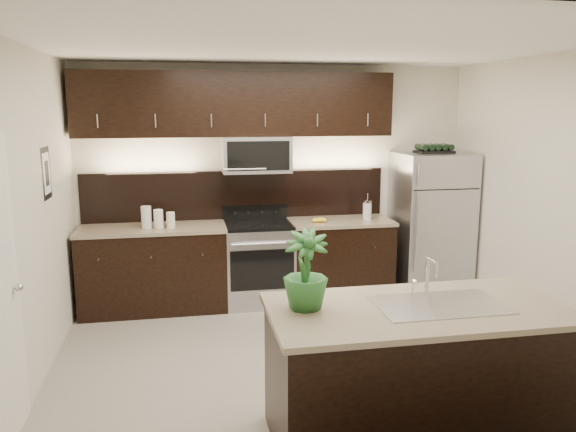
% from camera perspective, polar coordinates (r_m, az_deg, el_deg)
% --- Properties ---
extents(ground, '(4.50, 4.50, 0.00)m').
position_cam_1_polar(ground, '(5.08, 2.59, -14.90)').
color(ground, gray).
rests_on(ground, ground).
extents(room_walls, '(4.52, 4.02, 2.71)m').
position_cam_1_polar(room_walls, '(4.54, 1.51, 4.38)').
color(room_walls, beige).
rests_on(room_walls, ground).
extents(counter_run, '(3.51, 0.65, 0.94)m').
position_cam_1_polar(counter_run, '(6.41, -4.84, -4.88)').
color(counter_run, black).
rests_on(counter_run, ground).
extents(upper_fixtures, '(3.49, 0.40, 1.66)m').
position_cam_1_polar(upper_fixtures, '(6.32, -4.98, 10.23)').
color(upper_fixtures, black).
rests_on(upper_fixtures, counter_run).
extents(island, '(1.96, 0.96, 0.94)m').
position_cam_1_polar(island, '(3.98, 12.78, -15.31)').
color(island, black).
rests_on(island, ground).
extents(sink_faucet, '(0.84, 0.50, 0.28)m').
position_cam_1_polar(sink_faucet, '(3.86, 15.09, -8.46)').
color(sink_faucet, silver).
rests_on(sink_faucet, island).
extents(refrigerator, '(0.82, 0.74, 1.70)m').
position_cam_1_polar(refrigerator, '(6.86, 14.27, -0.88)').
color(refrigerator, '#B2B2B7').
rests_on(refrigerator, ground).
extents(wine_rack, '(0.42, 0.26, 0.10)m').
position_cam_1_polar(wine_rack, '(6.73, 14.63, 6.61)').
color(wine_rack, black).
rests_on(wine_rack, refrigerator).
extents(plant, '(0.32, 0.32, 0.51)m').
position_cam_1_polar(plant, '(3.60, 1.80, -5.52)').
color(plant, '#255E26').
rests_on(plant, island).
extents(canisters, '(0.36, 0.13, 0.24)m').
position_cam_1_polar(canisters, '(6.19, -13.31, -0.23)').
color(canisters, silver).
rests_on(canisters, counter_run).
extents(french_press, '(0.10, 0.10, 0.30)m').
position_cam_1_polar(french_press, '(6.54, 8.05, 0.59)').
color(french_press, silver).
rests_on(french_press, counter_run).
extents(bananas, '(0.17, 0.14, 0.05)m').
position_cam_1_polar(bananas, '(6.35, 2.77, -0.40)').
color(bananas, yellow).
rests_on(bananas, counter_run).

